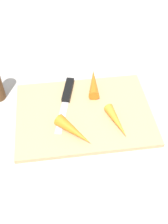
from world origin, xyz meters
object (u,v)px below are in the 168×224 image
at_px(knife, 67,93).
at_px(carrot_shortest, 117,121).
at_px(cutting_board, 84,113).
at_px(carrot_medium, 74,131).
at_px(carrot_longest, 94,83).

xyz_separation_m(knife, carrot_shortest, (-0.12, 0.13, 0.01)).
relative_size(cutting_board, carrot_medium, 3.29).
xyz_separation_m(knife, carrot_longest, (-0.08, -0.02, 0.01)).
bearing_deg(cutting_board, carrot_longest, -113.06).
xyz_separation_m(cutting_board, carrot_shortest, (-0.08, 0.05, 0.02)).
bearing_deg(cutting_board, carrot_medium, 65.03).
bearing_deg(carrot_longest, cutting_board, 164.79).
distance_m(cutting_board, carrot_longest, 0.11).
bearing_deg(carrot_longest, knife, 114.29).
distance_m(carrot_shortest, carrot_medium, 0.11).
relative_size(cutting_board, knife, 1.81).
height_order(carrot_medium, carrot_longest, carrot_medium).
bearing_deg(knife, cutting_board, 42.67).
xyz_separation_m(cutting_board, carrot_longest, (-0.04, -0.09, 0.02)).
distance_m(cutting_board, carrot_shortest, 0.10).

